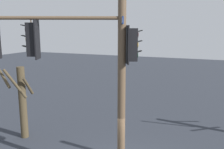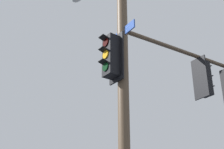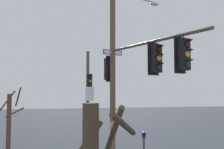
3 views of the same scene
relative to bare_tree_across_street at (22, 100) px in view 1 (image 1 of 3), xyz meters
name	(u,v)px [view 1 (image 1 of 3)]	position (x,y,z in m)	size (l,w,h in m)	color
main_signal_pole_assembly	(94,41)	(2.03, 5.18, 3.19)	(3.51, 6.48, 9.55)	brown
bare_tree_across_street	(22,100)	(0.00, 0.00, 0.00)	(1.65, 1.86, 3.74)	#453927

